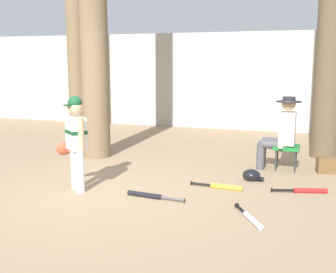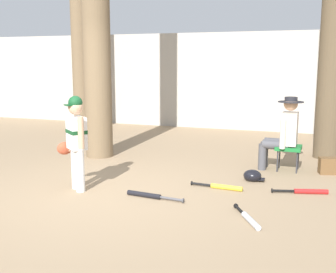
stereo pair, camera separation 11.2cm
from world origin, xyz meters
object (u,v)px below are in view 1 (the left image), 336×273
at_px(bat_yellow_trainer, 222,187).
at_px(bat_aluminum_silver, 251,218).
at_px(bat_black_composite, 149,195).
at_px(batting_helmet_black, 252,175).
at_px(handbag_beside_stool, 328,165).
at_px(tree_behind_spectator, 331,31).
at_px(seated_spectator, 281,131).
at_px(young_ballplayer, 75,137).
at_px(folding_stool, 287,148).
at_px(tree_near_player, 93,6).
at_px(bat_red_barrel, 306,191).
at_px(tree_far_left, 76,45).

xyz_separation_m(bat_yellow_trainer, bat_aluminum_silver, (0.54, -1.10, -0.00)).
xyz_separation_m(bat_black_composite, batting_helmet_black, (1.16, 1.27, 0.04)).
relative_size(handbag_beside_stool, bat_aluminum_silver, 0.52).
height_order(bat_yellow_trainer, bat_aluminum_silver, same).
bearing_deg(batting_helmet_black, handbag_beside_stool, 36.56).
height_order(tree_behind_spectator, seated_spectator, tree_behind_spectator).
bearing_deg(bat_black_composite, tree_behind_spectator, 56.21).
bearing_deg(tree_behind_spectator, bat_black_composite, -123.79).
distance_m(young_ballplayer, bat_aluminum_silver, 2.57).
bearing_deg(bat_aluminum_silver, folding_stool, 84.65).
bearing_deg(tree_near_player, folding_stool, 1.33).
bearing_deg(bat_black_composite, bat_yellow_trainer, 40.09).
height_order(bat_red_barrel, batting_helmet_black, batting_helmet_black).
distance_m(young_ballplayer, bat_black_composite, 1.28).
xyz_separation_m(tree_near_player, bat_black_composite, (1.81, -2.00, -2.70)).
height_order(folding_stool, handbag_beside_stool, folding_stool).
relative_size(bat_red_barrel, batting_helmet_black, 2.36).
height_order(seated_spectator, bat_aluminum_silver, seated_spectator).
relative_size(young_ballplayer, bat_black_composite, 1.61).
bearing_deg(folding_stool, tree_near_player, -178.67).
bearing_deg(handbag_beside_stool, bat_aluminum_silver, -109.53).
bearing_deg(tree_far_left, tree_behind_spectator, -11.75).
distance_m(bat_yellow_trainer, batting_helmet_black, 0.66).
xyz_separation_m(folding_stool, bat_red_barrel, (0.33, -1.20, -0.33)).
height_order(bat_black_composite, bat_aluminum_silver, same).
distance_m(bat_black_composite, batting_helmet_black, 1.72).
bearing_deg(bat_aluminum_silver, seated_spectator, 86.91).
bearing_deg(bat_aluminum_silver, tree_behind_spectator, 77.27).
relative_size(seated_spectator, handbag_beside_stool, 3.53).
bearing_deg(handbag_beside_stool, bat_red_barrel, -104.66).
xyz_separation_m(folding_stool, bat_yellow_trainer, (-0.78, -1.38, -0.33)).
height_order(young_ballplayer, bat_black_composite, young_ballplayer).
height_order(handbag_beside_stool, bat_aluminum_silver, handbag_beside_stool).
relative_size(bat_red_barrel, bat_aluminum_silver, 1.13).
bearing_deg(tree_behind_spectator, bat_red_barrel, -96.37).
bearing_deg(young_ballplayer, folding_stool, 38.00).
xyz_separation_m(seated_spectator, tree_far_left, (-5.18, 2.45, 1.52)).
height_order(tree_behind_spectator, young_ballplayer, tree_behind_spectator).
relative_size(tree_behind_spectator, bat_red_barrel, 7.11).
height_order(tree_near_player, tree_far_left, tree_near_player).
height_order(tree_near_player, handbag_beside_stool, tree_near_player).
bearing_deg(folding_stool, seated_spectator, 178.80).
height_order(tree_near_player, tree_behind_spectator, tree_near_player).
relative_size(bat_yellow_trainer, batting_helmet_black, 2.40).
bearing_deg(bat_aluminum_silver, tree_near_player, 142.95).
bearing_deg(bat_yellow_trainer, bat_black_composite, -139.91).
relative_size(bat_red_barrel, bat_black_composite, 0.91).
distance_m(folding_stool, handbag_beside_stool, 0.69).
xyz_separation_m(tree_far_left, bat_red_barrel, (5.62, -3.65, -2.13)).
xyz_separation_m(seated_spectator, batting_helmet_black, (-0.35, -0.81, -0.56)).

